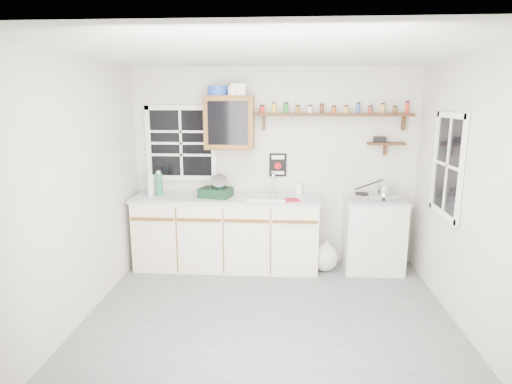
% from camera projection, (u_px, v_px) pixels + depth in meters
% --- Properties ---
extents(room, '(3.64, 3.24, 2.54)m').
position_uv_depth(room, '(270.00, 194.00, 3.94)').
color(room, '#545356').
rests_on(room, ground).
extents(main_cabinet, '(2.31, 0.63, 0.92)m').
position_uv_depth(main_cabinet, '(227.00, 232.00, 5.41)').
color(main_cabinet, beige).
rests_on(main_cabinet, floor).
extents(right_cabinet, '(0.73, 0.57, 0.91)m').
position_uv_depth(right_cabinet, '(373.00, 235.00, 5.32)').
color(right_cabinet, silver).
rests_on(right_cabinet, floor).
extents(sink, '(0.52, 0.44, 0.29)m').
position_uv_depth(sink, '(269.00, 196.00, 5.28)').
color(sink, '#B7B7BC').
rests_on(sink, main_cabinet).
extents(upper_cabinet, '(0.60, 0.32, 0.65)m').
position_uv_depth(upper_cabinet, '(229.00, 122.00, 5.26)').
color(upper_cabinet, brown).
rests_on(upper_cabinet, wall_back).
extents(upper_cabinet_clutter, '(0.47, 0.24, 0.14)m').
position_uv_depth(upper_cabinet_clutter, '(226.00, 90.00, 5.18)').
color(upper_cabinet_clutter, '#1B46B5').
rests_on(upper_cabinet_clutter, upper_cabinet).
extents(spice_shelf, '(1.91, 0.18, 0.35)m').
position_uv_depth(spice_shelf, '(333.00, 114.00, 5.22)').
color(spice_shelf, '#331E0E').
rests_on(spice_shelf, wall_back).
extents(secondary_shelf, '(0.45, 0.16, 0.24)m').
position_uv_depth(secondary_shelf, '(384.00, 143.00, 5.27)').
color(secondary_shelf, '#331E0E').
rests_on(secondary_shelf, wall_back).
extents(warning_sign, '(0.22, 0.02, 0.30)m').
position_uv_depth(warning_sign, '(278.00, 165.00, 5.48)').
color(warning_sign, black).
rests_on(warning_sign, wall_back).
extents(window_back, '(0.93, 0.03, 0.98)m').
position_uv_depth(window_back, '(181.00, 143.00, 5.50)').
color(window_back, black).
rests_on(window_back, wall_back).
extents(window_right, '(0.03, 0.78, 1.08)m').
position_uv_depth(window_right, '(448.00, 165.00, 4.32)').
color(window_right, black).
rests_on(window_right, wall_back).
extents(water_bottles, '(0.19, 0.11, 0.31)m').
position_uv_depth(water_bottles, '(155.00, 184.00, 5.34)').
color(water_bottles, silver).
rests_on(water_bottles, main_cabinet).
extents(dish_rack, '(0.43, 0.37, 0.28)m').
position_uv_depth(dish_rack, '(217.00, 190.00, 5.27)').
color(dish_rack, black).
rests_on(dish_rack, main_cabinet).
extents(soap_bottle, '(0.09, 0.10, 0.18)m').
position_uv_depth(soap_bottle, '(299.00, 187.00, 5.45)').
color(soap_bottle, silver).
rests_on(soap_bottle, main_cabinet).
extents(rag, '(0.19, 0.18, 0.02)m').
position_uv_depth(rag, '(292.00, 200.00, 5.08)').
color(rag, maroon).
rests_on(rag, main_cabinet).
extents(hotplate, '(0.57, 0.35, 0.08)m').
position_uv_depth(hotplate, '(373.00, 197.00, 5.20)').
color(hotplate, '#B7B7BC').
rests_on(hotplate, right_cabinet).
extents(saucepan, '(0.41, 0.27, 0.19)m').
position_uv_depth(saucepan, '(384.00, 190.00, 5.17)').
color(saucepan, '#B7B7BC').
rests_on(saucepan, hotplate).
extents(trash_bag, '(0.37, 0.34, 0.43)m').
position_uv_depth(trash_bag, '(325.00, 257.00, 5.31)').
color(trash_bag, beige).
rests_on(trash_bag, floor).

